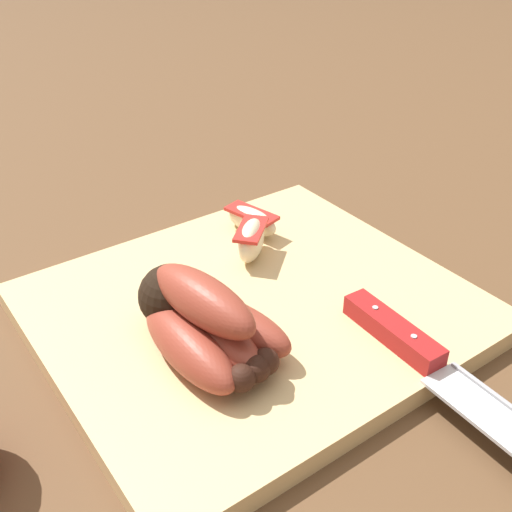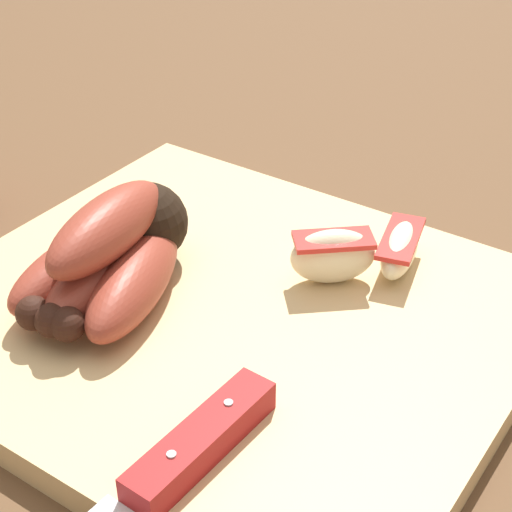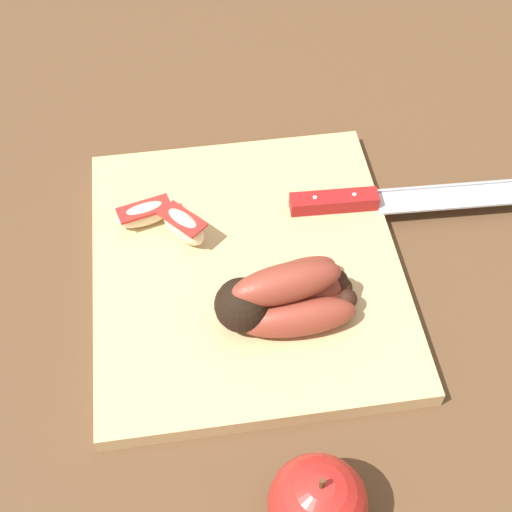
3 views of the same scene
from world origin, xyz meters
name	(u,v)px [view 3 (image 3 of 3)]	position (x,y,z in m)	size (l,w,h in m)	color
ground_plane	(234,278)	(0.00, 0.00, 0.00)	(6.00, 6.00, 0.00)	brown
cutting_board	(246,267)	(-0.01, 0.01, 0.01)	(0.37, 0.33, 0.02)	tan
banana_bunch	(283,297)	(0.06, 0.04, 0.05)	(0.10, 0.14, 0.07)	black
chefs_knife	(376,200)	(-0.07, 0.17, 0.03)	(0.04, 0.28, 0.02)	silver
apple_wedge_near	(183,226)	(-0.05, -0.05, 0.04)	(0.06, 0.05, 0.04)	beige
apple_wedge_middle	(145,214)	(-0.08, -0.09, 0.04)	(0.04, 0.07, 0.03)	beige
whole_apple	(318,504)	(0.27, 0.04, 0.04)	(0.08, 0.08, 0.10)	red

